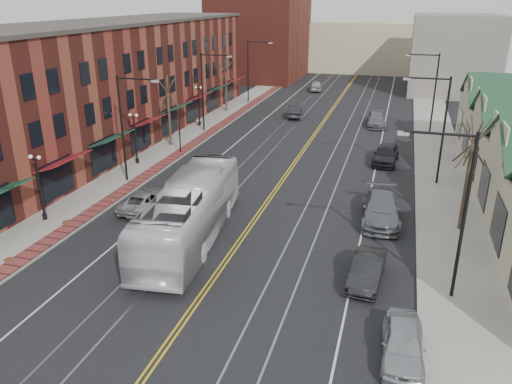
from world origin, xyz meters
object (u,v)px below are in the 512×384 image
Objects in this scene: transit_bus at (190,211)px; parked_car_b at (367,270)px; parked_suv at (146,200)px; parked_car_d at (386,154)px; parked_car_a at (403,343)px; parked_car_c at (381,209)px.

transit_bus is 3.10× the size of parked_car_b.
parked_suv is 1.01× the size of parked_car_d.
parked_car_d reaches higher than parked_car_a.
transit_bus is 3.20× the size of parked_car_a.
parked_suv is 0.84× the size of parked_car_c.
parked_car_d is at bearing 92.60° from parked_car_a.
parked_car_c is at bearing 92.10° from parked_car_b.
parked_car_c is (0.26, 7.67, 0.15)m from parked_car_b.
parked_car_d is (-0.26, 12.30, -0.02)m from parked_car_c.
parked_suv is at bearing -42.02° from transit_bus.
parked_car_c is at bearing -157.74° from transit_bus.
parked_car_d is (10.31, 18.07, -0.99)m from transit_bus.
transit_bus reaches higher than parked_suv.
parked_car_a is (12.11, -7.30, -1.12)m from transit_bus.
parked_car_a is (16.80, -10.66, 0.02)m from parked_suv.
parked_car_a is at bearing -86.78° from parked_car_c.
parked_car_b is 0.87× the size of parked_car_d.
transit_bus is 2.25× the size of parked_car_c.
parked_car_d reaches higher than parked_suv.
parked_car_d is at bearing 87.70° from parked_car_c.
parked_car_c is (15.26, 2.41, 0.17)m from parked_suv.
transit_bus is 12.08m from parked_car_c.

